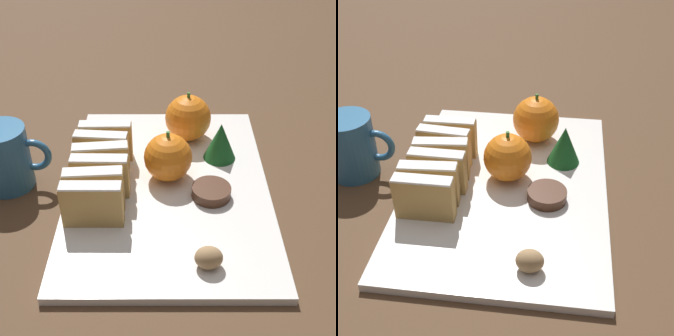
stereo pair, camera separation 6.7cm
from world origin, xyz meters
The scene contains 14 objects.
ground_plane centered at (0.00, 0.00, 0.00)m, with size 6.00×6.00×0.00m, color #513823.
serving_platter centered at (0.00, 0.00, 0.01)m, with size 0.29×0.41×0.01m.
stollen_slice_front centered at (-0.10, -0.08, 0.04)m, with size 0.08×0.02×0.06m.
stollen_slice_second centered at (-0.10, -0.05, 0.04)m, with size 0.08×0.03×0.06m.
stollen_slice_third centered at (-0.09, -0.02, 0.04)m, with size 0.08×0.02×0.06m.
stollen_slice_fourth centered at (-0.10, 0.01, 0.04)m, with size 0.08×0.03×0.06m.
stollen_slice_fifth centered at (-0.10, 0.04, 0.04)m, with size 0.08×0.03×0.06m.
stollen_slice_sixth centered at (-0.10, 0.07, 0.04)m, with size 0.08×0.02×0.06m.
orange_near centered at (0.00, 0.02, 0.05)m, with size 0.07×0.07×0.08m.
orange_far centered at (0.03, 0.13, 0.05)m, with size 0.08×0.08×0.08m.
walnut centered at (0.05, -0.16, 0.03)m, with size 0.03×0.03×0.03m.
chocolate_cookie centered at (0.06, -0.03, 0.02)m, with size 0.06×0.06×0.02m.
evergreen_sprig centered at (0.08, 0.07, 0.04)m, with size 0.05×0.05×0.06m.
coffee_mug centered at (-0.23, 0.02, 0.05)m, with size 0.11×0.07×0.10m.
Camera 2 is at (0.07, -0.53, 0.44)m, focal length 50.00 mm.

